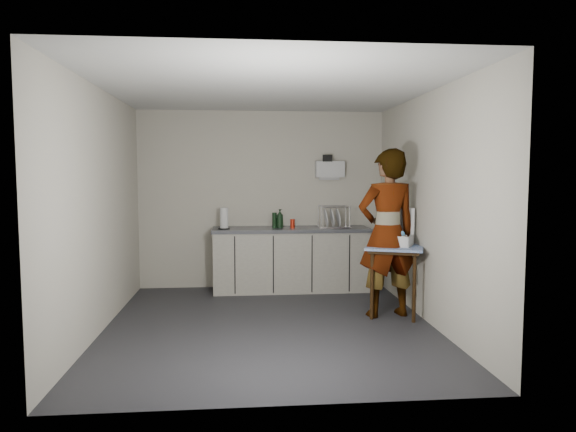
{
  "coord_description": "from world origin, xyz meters",
  "views": [
    {
      "loc": [
        -0.3,
        -5.59,
        1.69
      ],
      "look_at": [
        0.25,
        0.45,
        1.18
      ],
      "focal_mm": 32.0,
      "sensor_mm": 36.0,
      "label": 1
    }
  ],
  "objects": [
    {
      "name": "standing_man",
      "position": [
        1.4,
        0.26,
        0.99
      ],
      "size": [
        0.79,
        0.59,
        1.97
      ],
      "primitive_type": "imported",
      "rotation": [
        0.0,
        0.0,
        3.31
      ],
      "color": "#B2A593",
      "rests_on": "ground"
    },
    {
      "name": "side_table",
      "position": [
        1.5,
        0.27,
        0.73
      ],
      "size": [
        0.83,
        0.83,
        0.84
      ],
      "rotation": [
        0.0,
        0.0,
        -0.36
      ],
      "color": "#321C0B",
      "rests_on": "ground"
    },
    {
      "name": "dish_rack",
      "position": [
        1.01,
        1.66,
        0.98
      ],
      "size": [
        0.45,
        0.34,
        0.32
      ],
      "color": "silver",
      "rests_on": "kitchen_counter"
    },
    {
      "name": "bakery_box",
      "position": [
        1.55,
        0.3,
        0.93
      ],
      "size": [
        0.43,
        0.43,
        0.44
      ],
      "rotation": [
        0.0,
        0.0,
        -0.52
      ],
      "color": "white",
      "rests_on": "side_table"
    },
    {
      "name": "ceiling",
      "position": [
        0.0,
        0.0,
        2.6
      ],
      "size": [
        3.6,
        4.0,
        0.01
      ],
      "primitive_type": "cube",
      "color": "white",
      "rests_on": "wall_back"
    },
    {
      "name": "dark_bottle",
      "position": [
        0.16,
        1.68,
        1.02
      ],
      "size": [
        0.06,
        0.06,
        0.22
      ],
      "primitive_type": "cylinder",
      "color": "black",
      "rests_on": "kitchen_counter"
    },
    {
      "name": "ground",
      "position": [
        0.0,
        0.0,
        0.0
      ],
      "size": [
        4.0,
        4.0,
        0.0
      ],
      "primitive_type": "plane",
      "color": "#28282D",
      "rests_on": "ground"
    },
    {
      "name": "soap_bottle",
      "position": [
        0.24,
        1.69,
        1.04
      ],
      "size": [
        0.14,
        0.14,
        0.27
      ],
      "primitive_type": "imported",
      "rotation": [
        0.0,
        0.0,
        0.51
      ],
      "color": "black",
      "rests_on": "kitchen_counter"
    },
    {
      "name": "wall_shelf",
      "position": [
        1.0,
        1.92,
        1.75
      ],
      "size": [
        0.42,
        0.18,
        0.37
      ],
      "color": "white",
      "rests_on": "ground"
    },
    {
      "name": "kitchen_counter",
      "position": [
        0.4,
        1.7,
        0.43
      ],
      "size": [
        2.24,
        0.62,
        0.91
      ],
      "color": "black",
      "rests_on": "ground"
    },
    {
      "name": "wall_left",
      "position": [
        -1.79,
        0.0,
        1.3
      ],
      "size": [
        0.02,
        4.0,
        2.6
      ],
      "primitive_type": "cube",
      "color": "beige",
      "rests_on": "ground"
    },
    {
      "name": "paper_towel",
      "position": [
        -0.55,
        1.6,
        1.05
      ],
      "size": [
        0.17,
        0.17,
        0.3
      ],
      "color": "black",
      "rests_on": "kitchen_counter"
    },
    {
      "name": "soda_can",
      "position": [
        0.42,
        1.66,
        0.97
      ],
      "size": [
        0.07,
        0.07,
        0.13
      ],
      "primitive_type": "cylinder",
      "color": "red",
      "rests_on": "kitchen_counter"
    },
    {
      "name": "wall_back",
      "position": [
        0.0,
        1.99,
        1.3
      ],
      "size": [
        3.6,
        0.02,
        2.6
      ],
      "primitive_type": "cube",
      "color": "beige",
      "rests_on": "ground"
    },
    {
      "name": "wall_right",
      "position": [
        1.79,
        0.0,
        1.3
      ],
      "size": [
        0.02,
        4.0,
        2.6
      ],
      "primitive_type": "cube",
      "color": "beige",
      "rests_on": "ground"
    }
  ]
}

